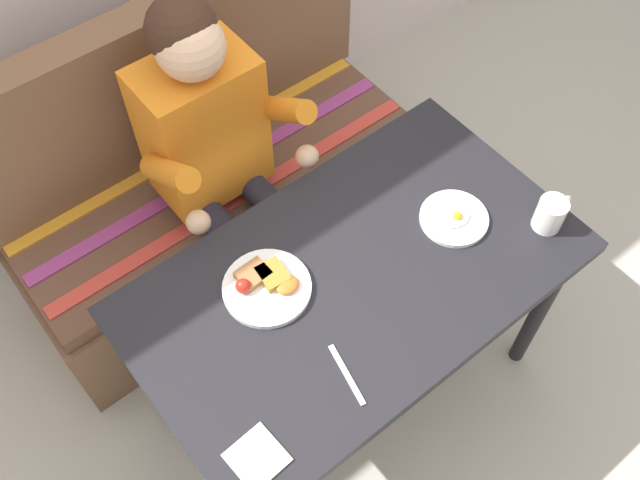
{
  "coord_description": "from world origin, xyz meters",
  "views": [
    {
      "loc": [
        -0.67,
        -0.7,
        2.33
      ],
      "look_at": [
        0.0,
        0.15,
        0.72
      ],
      "focal_mm": 40.07,
      "sensor_mm": 36.0,
      "label": 1
    }
  ],
  "objects": [
    {
      "name": "plate_breakfast",
      "position": [
        -0.21,
        0.11,
        0.74
      ],
      "size": [
        0.23,
        0.23,
        0.05
      ],
      "color": "white",
      "rests_on": "table"
    },
    {
      "name": "fork",
      "position": [
        -0.2,
        -0.2,
        0.73
      ],
      "size": [
        0.05,
        0.17,
        0.0
      ],
      "primitive_type": "cube",
      "rotation": [
        0.0,
        0.0,
        -0.21
      ],
      "color": "silver",
      "rests_on": "table"
    },
    {
      "name": "table",
      "position": [
        0.0,
        0.0,
        0.65
      ],
      "size": [
        1.2,
        0.7,
        0.73
      ],
      "color": "black",
      "rests_on": "ground"
    },
    {
      "name": "person",
      "position": [
        -0.04,
        0.59,
        0.74
      ],
      "size": [
        0.45,
        0.61,
        1.21
      ],
      "color": "orange",
      "rests_on": "ground"
    },
    {
      "name": "napkin",
      "position": [
        -0.48,
        -0.23,
        0.73
      ],
      "size": [
        0.12,
        0.12,
        0.01
      ],
      "primitive_type": "cube",
      "rotation": [
        0.0,
        0.0,
        0.07
      ],
      "color": "silver",
      "rests_on": "table"
    },
    {
      "name": "couch",
      "position": [
        0.0,
        0.76,
        0.33
      ],
      "size": [
        1.44,
        0.56,
        1.0
      ],
      "color": "brown",
      "rests_on": "ground"
    },
    {
      "name": "plate_eggs",
      "position": [
        0.33,
        -0.03,
        0.74
      ],
      "size": [
        0.19,
        0.19,
        0.04
      ],
      "color": "white",
      "rests_on": "table"
    },
    {
      "name": "ground_plane",
      "position": [
        0.0,
        0.0,
        0.0
      ],
      "size": [
        8.0,
        8.0,
        0.0
      ],
      "primitive_type": "plane",
      "color": "#ABA599"
    },
    {
      "name": "coffee_mug",
      "position": [
        0.51,
        -0.2,
        0.78
      ],
      "size": [
        0.12,
        0.08,
        0.1
      ],
      "color": "white",
      "rests_on": "table"
    }
  ]
}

